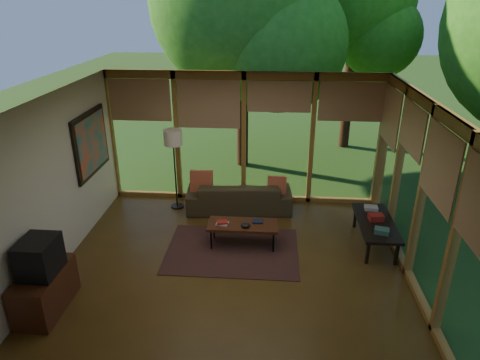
# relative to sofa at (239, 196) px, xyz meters

# --- Properties ---
(floor) EXTENTS (5.50, 5.50, 0.00)m
(floor) POSITION_rel_sofa_xyz_m (0.05, -2.00, -0.31)
(floor) COLOR brown
(floor) RESTS_ON ground
(ceiling) EXTENTS (5.50, 5.50, 0.00)m
(ceiling) POSITION_rel_sofa_xyz_m (0.05, -2.00, 2.39)
(ceiling) COLOR white
(ceiling) RESTS_ON ground
(wall_left) EXTENTS (0.04, 5.00, 2.70)m
(wall_left) POSITION_rel_sofa_xyz_m (-2.70, -2.00, 1.04)
(wall_left) COLOR beige
(wall_left) RESTS_ON ground
(wall_front) EXTENTS (5.50, 0.04, 2.70)m
(wall_front) POSITION_rel_sofa_xyz_m (0.05, -4.50, 1.04)
(wall_front) COLOR beige
(wall_front) RESTS_ON ground
(window_wall_back) EXTENTS (5.50, 0.12, 2.70)m
(window_wall_back) POSITION_rel_sofa_xyz_m (0.05, 0.50, 1.04)
(window_wall_back) COLOR olive
(window_wall_back) RESTS_ON ground
(window_wall_right) EXTENTS (0.12, 5.00, 2.70)m
(window_wall_right) POSITION_rel_sofa_xyz_m (2.80, -2.00, 1.04)
(window_wall_right) COLOR olive
(window_wall_right) RESTS_ON ground
(tree_nw) EXTENTS (4.23, 4.23, 6.00)m
(tree_nw) POSITION_rel_sofa_xyz_m (-0.12, 2.62, 3.57)
(tree_nw) COLOR #351B13
(tree_nw) RESTS_ON ground
(tree_ne) EXTENTS (2.96, 2.96, 5.37)m
(tree_ne) POSITION_rel_sofa_xyz_m (2.71, 4.35, 3.57)
(tree_ne) COLOR #351B13
(tree_ne) RESTS_ON ground
(rug) EXTENTS (2.24, 1.58, 0.01)m
(rug) POSITION_rel_sofa_xyz_m (0.01, -1.56, -0.30)
(rug) COLOR brown
(rug) RESTS_ON floor
(sofa) EXTENTS (2.15, 0.98, 0.61)m
(sofa) POSITION_rel_sofa_xyz_m (0.00, 0.00, 0.00)
(sofa) COLOR #3E341F
(sofa) RESTS_ON floor
(pillow_left) EXTENTS (0.44, 0.24, 0.46)m
(pillow_left) POSITION_rel_sofa_xyz_m (-0.75, -0.05, 0.30)
(pillow_left) COLOR maroon
(pillow_left) RESTS_ON sofa
(pillow_right) EXTENTS (0.37, 0.20, 0.39)m
(pillow_right) POSITION_rel_sofa_xyz_m (0.75, -0.05, 0.26)
(pillow_right) COLOR maroon
(pillow_right) RESTS_ON sofa
(ct_book_lower) EXTENTS (0.22, 0.18, 0.03)m
(ct_book_lower) POSITION_rel_sofa_xyz_m (-0.18, -1.42, 0.14)
(ct_book_lower) COLOR #BCB3AA
(ct_book_lower) RESTS_ON coffee_table
(ct_book_upper) EXTENTS (0.20, 0.17, 0.03)m
(ct_book_upper) POSITION_rel_sofa_xyz_m (-0.18, -1.42, 0.17)
(ct_book_upper) COLOR maroon
(ct_book_upper) RESTS_ON coffee_table
(ct_book_side) EXTENTS (0.18, 0.14, 0.03)m
(ct_book_side) POSITION_rel_sofa_xyz_m (0.42, -1.29, 0.13)
(ct_book_side) COLOR black
(ct_book_side) RESTS_ON coffee_table
(ct_bowl) EXTENTS (0.16, 0.16, 0.07)m
(ct_bowl) POSITION_rel_sofa_xyz_m (0.22, -1.47, 0.16)
(ct_bowl) COLOR black
(ct_bowl) RESTS_ON coffee_table
(media_cabinet) EXTENTS (0.50, 1.00, 0.60)m
(media_cabinet) POSITION_rel_sofa_xyz_m (-2.42, -3.23, -0.01)
(media_cabinet) COLOR #4A2314
(media_cabinet) RESTS_ON floor
(television) EXTENTS (0.45, 0.55, 0.50)m
(television) POSITION_rel_sofa_xyz_m (-2.40, -3.23, 0.54)
(television) COLOR black
(television) RESTS_ON media_cabinet
(console_book_a) EXTENTS (0.27, 0.22, 0.08)m
(console_book_a) POSITION_rel_sofa_xyz_m (2.45, -1.57, 0.19)
(console_book_a) COLOR #386356
(console_book_a) RESTS_ON side_console
(console_book_b) EXTENTS (0.26, 0.20, 0.11)m
(console_book_b) POSITION_rel_sofa_xyz_m (2.45, -1.12, 0.20)
(console_book_b) COLOR maroon
(console_book_b) RESTS_ON side_console
(console_book_c) EXTENTS (0.24, 0.18, 0.06)m
(console_book_c) POSITION_rel_sofa_xyz_m (2.45, -0.72, 0.18)
(console_book_c) COLOR #BCB3AA
(console_book_c) RESTS_ON side_console
(floor_lamp) EXTENTS (0.36, 0.36, 1.65)m
(floor_lamp) POSITION_rel_sofa_xyz_m (-1.29, 0.00, 1.10)
(floor_lamp) COLOR black
(floor_lamp) RESTS_ON floor
(coffee_table) EXTENTS (1.20, 0.50, 0.43)m
(coffee_table) POSITION_rel_sofa_xyz_m (0.17, -1.37, 0.09)
(coffee_table) COLOR #4A2314
(coffee_table) RESTS_ON floor
(side_console) EXTENTS (0.60, 1.40, 0.46)m
(side_console) POSITION_rel_sofa_xyz_m (2.45, -1.17, 0.10)
(side_console) COLOR black
(side_console) RESTS_ON floor
(wall_painting) EXTENTS (0.06, 1.35, 1.15)m
(wall_painting) POSITION_rel_sofa_xyz_m (-2.66, -0.60, 1.24)
(wall_painting) COLOR black
(wall_painting) RESTS_ON wall_left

